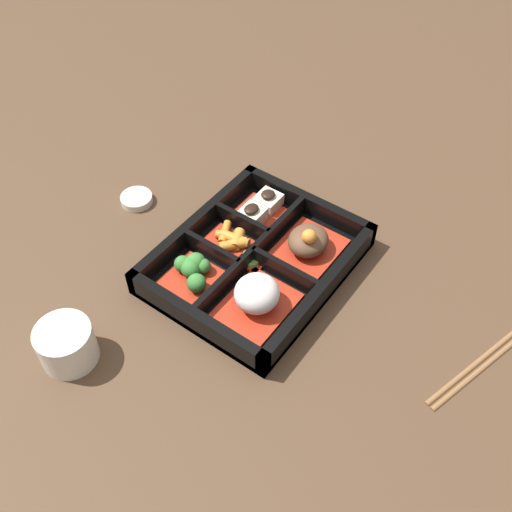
% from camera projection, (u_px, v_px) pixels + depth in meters
% --- Properties ---
extents(ground_plane, '(3.00, 3.00, 0.00)m').
position_uv_depth(ground_plane, '(256.00, 268.00, 0.85)').
color(ground_plane, '#4C3523').
extents(bento_base, '(0.28, 0.23, 0.01)m').
position_uv_depth(bento_base, '(256.00, 265.00, 0.84)').
color(bento_base, black).
rests_on(bento_base, ground_plane).
extents(bento_rim, '(0.28, 0.23, 0.04)m').
position_uv_depth(bento_rim, '(255.00, 257.00, 0.83)').
color(bento_rim, black).
rests_on(bento_rim, ground_plane).
extents(bowl_stew, '(0.10, 0.08, 0.05)m').
position_uv_depth(bowl_stew, '(308.00, 243.00, 0.84)').
color(bowl_stew, '#B22D19').
rests_on(bowl_stew, bento_base).
extents(bowl_rice, '(0.10, 0.08, 0.05)m').
position_uv_depth(bowl_rice, '(257.00, 296.00, 0.77)').
color(bowl_rice, '#B22D19').
rests_on(bowl_rice, bento_base).
extents(bowl_tofu, '(0.08, 0.07, 0.03)m').
position_uv_depth(bowl_tofu, '(259.00, 210.00, 0.89)').
color(bowl_tofu, '#B22D19').
rests_on(bowl_tofu, bento_base).
extents(bowl_carrots, '(0.06, 0.07, 0.02)m').
position_uv_depth(bowl_carrots, '(231.00, 241.00, 0.86)').
color(bowl_carrots, '#B22D19').
rests_on(bowl_carrots, bento_base).
extents(bowl_greens, '(0.07, 0.07, 0.03)m').
position_uv_depth(bowl_greens, '(193.00, 271.00, 0.81)').
color(bowl_greens, '#B22D19').
rests_on(bowl_greens, bento_base).
extents(bowl_pickles, '(0.04, 0.04, 0.01)m').
position_uv_depth(bowl_pickles, '(251.00, 261.00, 0.84)').
color(bowl_pickles, '#B22D19').
rests_on(bowl_pickles, bento_base).
extents(tea_cup, '(0.07, 0.07, 0.05)m').
position_uv_depth(tea_cup, '(66.00, 344.00, 0.73)').
color(tea_cup, beige).
rests_on(tea_cup, ground_plane).
extents(chopsticks, '(0.20, 0.07, 0.01)m').
position_uv_depth(chopsticks, '(485.00, 360.00, 0.74)').
color(chopsticks, brown).
rests_on(chopsticks, ground_plane).
extents(sauce_dish, '(0.05, 0.05, 0.01)m').
position_uv_depth(sauce_dish, '(136.00, 199.00, 0.93)').
color(sauce_dish, beige).
rests_on(sauce_dish, ground_plane).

